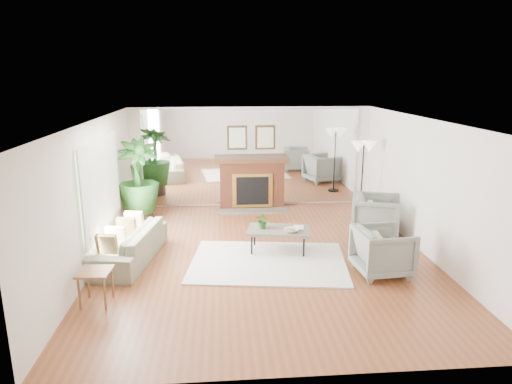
{
  "coord_description": "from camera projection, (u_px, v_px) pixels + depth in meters",
  "views": [
    {
      "loc": [
        -0.8,
        -7.85,
        3.26
      ],
      "look_at": [
        -0.11,
        0.6,
        1.08
      ],
      "focal_mm": 32.0,
      "sensor_mm": 36.0,
      "label": 1
    }
  ],
  "objects": [
    {
      "name": "side_table",
      "position": [
        95.0,
        276.0,
        6.61
      ],
      "size": [
        0.49,
        0.49,
        0.52
      ],
      "rotation": [
        0.0,
        0.0,
        -0.08
      ],
      "color": "brown",
      "rests_on": "ground"
    },
    {
      "name": "ground",
      "position": [
        265.0,
        256.0,
        8.45
      ],
      "size": [
        7.0,
        7.0,
        0.0
      ],
      "primitive_type": "plane",
      "color": "brown",
      "rests_on": "ground"
    },
    {
      "name": "wall_left",
      "position": [
        94.0,
        194.0,
        7.91
      ],
      "size": [
        0.02,
        7.0,
        2.5
      ],
      "primitive_type": "cube",
      "color": "white",
      "rests_on": "ground"
    },
    {
      "name": "book",
      "position": [
        294.0,
        227.0,
        8.6
      ],
      "size": [
        0.22,
        0.28,
        0.02
      ],
      "primitive_type": "imported",
      "rotation": [
        0.0,
        0.0,
        -0.12
      ],
      "color": "brown",
      "rests_on": "coffee_table"
    },
    {
      "name": "armchair_front",
      "position": [
        383.0,
        251.0,
        7.63
      ],
      "size": [
        0.95,
        0.93,
        0.8
      ],
      "primitive_type": "imported",
      "rotation": [
        0.0,
        0.0,
        1.66
      ],
      "color": "gray",
      "rests_on": "ground"
    },
    {
      "name": "area_rug",
      "position": [
        268.0,
        262.0,
        8.15
      ],
      "size": [
        2.97,
        2.29,
        0.03
      ],
      "primitive_type": "cube",
      "rotation": [
        0.0,
        0.0,
        -0.13
      ],
      "color": "white",
      "rests_on": "ground"
    },
    {
      "name": "fireplace",
      "position": [
        252.0,
        182.0,
        11.43
      ],
      "size": [
        1.85,
        0.83,
        2.05
      ],
      "color": "brown",
      "rests_on": "ground"
    },
    {
      "name": "armchair_back",
      "position": [
        375.0,
        216.0,
        9.45
      ],
      "size": [
        1.19,
        1.17,
        0.86
      ],
      "primitive_type": "imported",
      "rotation": [
        0.0,
        0.0,
        1.26
      ],
      "color": "gray",
      "rests_on": "ground"
    },
    {
      "name": "sofa",
      "position": [
        129.0,
        245.0,
        8.19
      ],
      "size": [
        1.16,
        2.18,
        0.61
      ],
      "primitive_type": "imported",
      "rotation": [
        0.0,
        0.0,
        -1.74
      ],
      "color": "gray",
      "rests_on": "ground"
    },
    {
      "name": "tabletop_plant",
      "position": [
        263.0,
        220.0,
        8.56
      ],
      "size": [
        0.32,
        0.29,
        0.31
      ],
      "primitive_type": "imported",
      "rotation": [
        0.0,
        0.0,
        -0.2
      ],
      "color": "#2A6726",
      "rests_on": "coffee_table"
    },
    {
      "name": "wall_back",
      "position": [
        251.0,
        157.0,
        11.51
      ],
      "size": [
        6.0,
        0.02,
        2.5
      ],
      "primitive_type": "cube",
      "color": "white",
      "rests_on": "ground"
    },
    {
      "name": "fruit_bowl",
      "position": [
        291.0,
        230.0,
        8.37
      ],
      "size": [
        0.28,
        0.28,
        0.07
      ],
      "primitive_type": "imported",
      "rotation": [
        0.0,
        0.0,
        -0.07
      ],
      "color": "brown",
      "rests_on": "coffee_table"
    },
    {
      "name": "coffee_table",
      "position": [
        279.0,
        231.0,
        8.56
      ],
      "size": [
        1.26,
        0.87,
        0.46
      ],
      "rotation": [
        0.0,
        0.0,
        -0.19
      ],
      "color": "#645B4F",
      "rests_on": "ground"
    },
    {
      "name": "mirror_panel",
      "position": [
        251.0,
        157.0,
        11.49
      ],
      "size": [
        5.4,
        0.04,
        2.4
      ],
      "primitive_type": "cube",
      "color": "silver",
      "rests_on": "wall_back"
    },
    {
      "name": "wall_right",
      "position": [
        427.0,
        188.0,
        8.38
      ],
      "size": [
        0.02,
        7.0,
        2.5
      ],
      "primitive_type": "cube",
      "color": "white",
      "rests_on": "ground"
    },
    {
      "name": "potted_ficus",
      "position": [
        138.0,
        180.0,
        10.09
      ],
      "size": [
        1.15,
        1.15,
        1.9
      ],
      "color": "black",
      "rests_on": "ground"
    },
    {
      "name": "window_panel",
      "position": [
        101.0,
        184.0,
        8.27
      ],
      "size": [
        0.04,
        2.4,
        1.5
      ],
      "primitive_type": "cube",
      "color": "#B2E09E",
      "rests_on": "wall_left"
    },
    {
      "name": "floor_lamp",
      "position": [
        363.0,
        153.0,
        10.37
      ],
      "size": [
        0.59,
        0.33,
        1.8
      ],
      "color": "black",
      "rests_on": "ground"
    }
  ]
}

